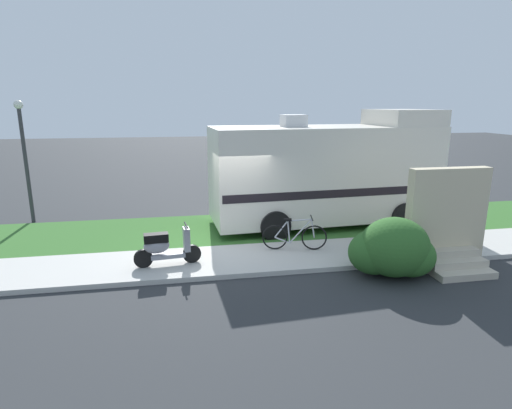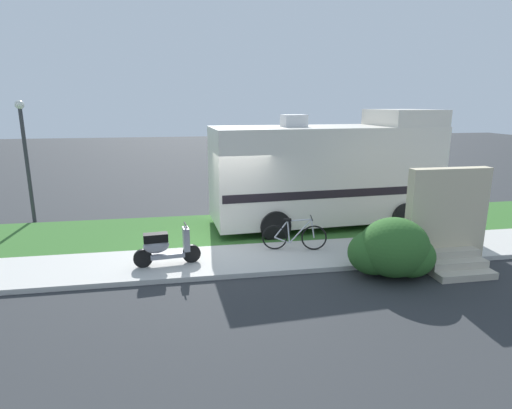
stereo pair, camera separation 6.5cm
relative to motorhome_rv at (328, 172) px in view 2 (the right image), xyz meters
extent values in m
plane|color=#2D3033|center=(-3.37, -1.55, -1.76)|extent=(80.00, 80.00, 0.00)
cube|color=beige|center=(-3.37, -2.75, -1.70)|extent=(24.00, 2.00, 0.12)
cube|color=#336628|center=(-3.37, -0.05, -1.72)|extent=(24.00, 3.40, 0.08)
cube|color=silver|center=(-0.10, -0.01, -0.02)|extent=(7.24, 2.82, 2.89)
cube|color=silver|center=(2.54, 0.16, 1.68)|extent=(1.94, 2.37, 0.50)
cube|color=black|center=(-0.10, -0.01, -0.45)|extent=(7.10, 2.83, 0.24)
cube|color=black|center=(3.42, 0.21, 0.49)|extent=(0.20, 2.03, 0.90)
cube|color=silver|center=(-1.17, -0.07, 1.61)|extent=(0.74, 0.64, 0.36)
cylinder|color=black|center=(2.02, 1.27, -1.31)|extent=(0.92, 0.33, 0.90)
cylinder|color=black|center=(2.16, -1.01, -1.31)|extent=(0.92, 0.33, 0.90)
cylinder|color=black|center=(-2.13, 1.01, -1.31)|extent=(0.92, 0.33, 0.90)
cylinder|color=black|center=(-1.98, -1.27, -1.31)|extent=(0.92, 0.33, 0.90)
cylinder|color=black|center=(-4.41, -2.84, -1.42)|extent=(0.45, 0.15, 0.44)
cylinder|color=black|center=(-5.54, -2.97, -1.42)|extent=(0.45, 0.15, 0.44)
cube|color=gray|center=(-4.97, -2.90, -1.40)|extent=(0.82, 0.37, 0.10)
cube|color=black|center=(-5.22, -2.93, -0.94)|extent=(0.59, 0.32, 0.20)
ellipsoid|color=gray|center=(-5.22, -2.93, -1.14)|extent=(0.63, 0.36, 0.36)
cube|color=gray|center=(-4.52, -2.85, -1.04)|extent=(0.17, 0.33, 0.56)
cylinder|color=black|center=(-4.52, -2.85, -0.69)|extent=(0.09, 0.50, 0.04)
sphere|color=white|center=(-4.52, -2.85, -0.86)|extent=(0.12, 0.12, 0.12)
torus|color=black|center=(-1.22, -2.52, -1.30)|extent=(0.66, 0.18, 0.67)
torus|color=black|center=(-2.23, -2.31, -1.30)|extent=(0.66, 0.18, 0.67)
cylinder|color=silver|center=(-1.57, -2.45, -1.13)|extent=(0.58, 0.16, 0.67)
cylinder|color=silver|center=(-1.88, -2.38, -1.15)|extent=(0.10, 0.06, 0.60)
cylinder|color=silver|center=(-1.60, -2.44, -0.83)|extent=(0.62, 0.16, 0.09)
cylinder|color=silver|center=(-2.04, -2.35, -1.38)|extent=(0.40, 0.12, 0.18)
cylinder|color=silver|center=(-2.07, -2.34, -1.08)|extent=(0.36, 0.11, 0.47)
cylinder|color=silver|center=(-1.26, -2.51, -1.05)|extent=(0.12, 0.06, 0.51)
cube|color=black|center=(-1.91, -2.38, -0.82)|extent=(0.22, 0.14, 0.06)
cylinder|color=black|center=(-1.30, -2.51, -0.76)|extent=(0.13, 0.51, 0.03)
cube|color=silver|center=(1.47, 4.21, -0.69)|extent=(2.50, 2.17, 1.58)
cube|color=black|center=(1.47, 4.21, -0.20)|extent=(2.38, 2.19, 0.44)
cube|color=silver|center=(4.15, 4.32, -1.12)|extent=(3.04, 2.19, 0.71)
cylinder|color=black|center=(1.32, 3.21, -1.38)|extent=(0.77, 0.27, 0.76)
cylinder|color=black|center=(1.24, 5.20, -1.38)|extent=(0.77, 0.27, 0.76)
cylinder|color=black|center=(4.54, 3.34, -1.38)|extent=(0.77, 0.27, 0.76)
cylinder|color=black|center=(4.46, 5.33, -1.38)|extent=(0.77, 0.27, 0.76)
cube|color=#BCB29E|center=(1.70, -4.35, -1.68)|extent=(1.40, 0.96, 0.16)
cube|color=#BCB29E|center=(1.70, -4.19, -1.52)|extent=(1.40, 0.64, 0.16)
cube|color=#BCB29E|center=(1.70, -4.03, -1.36)|extent=(1.40, 0.32, 0.16)
cube|color=beige|center=(1.70, -3.72, -0.56)|extent=(2.00, 0.30, 2.40)
ellipsoid|color=#2D6026|center=(0.10, -4.25, -1.04)|extent=(1.60, 1.44, 1.36)
ellipsoid|color=#2D6026|center=(-0.30, -4.09, -1.20)|extent=(1.20, 1.08, 1.02)
ellipsoid|color=#2D6026|center=(0.46, -4.37, -1.24)|extent=(1.12, 1.01, 0.95)
cylinder|color=#B2B2B7|center=(2.24, -3.18, -1.54)|extent=(0.07, 0.07, 0.19)
cylinder|color=#B2B2B7|center=(2.24, -3.18, -1.43)|extent=(0.03, 0.03, 0.04)
cylinder|color=black|center=(2.24, -3.18, -1.40)|extent=(0.03, 0.03, 0.01)
cylinder|color=brown|center=(2.20, -2.35, -1.53)|extent=(0.06, 0.06, 0.22)
cylinder|color=brown|center=(2.20, -2.35, -1.40)|extent=(0.03, 0.03, 0.04)
cylinder|color=black|center=(2.20, -2.35, -1.37)|extent=(0.03, 0.03, 0.02)
cylinder|color=#333338|center=(-9.52, 2.05, 0.10)|extent=(0.12, 0.12, 3.72)
sphere|color=silver|center=(-9.52, 2.05, 2.08)|extent=(0.28, 0.28, 0.28)
camera|label=1|loc=(-4.57, -12.43, 2.12)|focal=29.11mm
camera|label=2|loc=(-4.51, -12.44, 2.12)|focal=29.11mm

